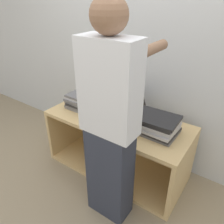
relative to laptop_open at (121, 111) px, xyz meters
The scene contains 7 objects.
ground_plane 0.77m from the laptop_open, 90.00° to the right, with size 12.00×12.00×0.00m, color gray.
wall_back 0.64m from the laptop_open, 90.00° to the left, with size 8.00×0.05×2.40m.
cart 0.36m from the laptop_open, 90.00° to the right, with size 1.43×0.62×0.61m.
laptop_open is the anchor object (origin of this frame).
laptop_stack_left 0.40m from the laptop_open, behind, with size 0.39×0.30×0.16m.
laptop_stack_right 0.40m from the laptop_open, ahead, with size 0.38×0.30×0.16m.
person 0.62m from the laptop_open, 65.38° to the right, with size 0.40×0.53×1.70m.
Camera 1 is at (1.00, -1.22, 1.69)m, focal length 35.00 mm.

